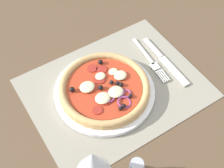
# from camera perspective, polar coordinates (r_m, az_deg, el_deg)

# --- Properties ---
(ground_plane) EXTENTS (1.90, 1.40, 0.02)m
(ground_plane) POSITION_cam_1_polar(r_m,az_deg,el_deg) (0.85, 0.57, -1.25)
(ground_plane) COLOR brown
(placemat) EXTENTS (0.46, 0.35, 0.00)m
(placemat) POSITION_cam_1_polar(r_m,az_deg,el_deg) (0.84, 0.58, -0.70)
(placemat) COLOR gray
(placemat) RESTS_ON ground_plane
(plate) EXTENTS (0.26, 0.26, 0.01)m
(plate) POSITION_cam_1_polar(r_m,az_deg,el_deg) (0.82, -1.53, -1.17)
(plate) COLOR white
(plate) RESTS_ON placemat
(pizza) EXTENTS (0.24, 0.24, 0.03)m
(pizza) POSITION_cam_1_polar(r_m,az_deg,el_deg) (0.81, -1.51, -0.49)
(pizza) COLOR tan
(pizza) RESTS_ON plate
(fork) EXTENTS (0.03, 0.18, 0.00)m
(fork) POSITION_cam_1_polar(r_m,az_deg,el_deg) (0.90, 7.15, 4.04)
(fork) COLOR silver
(fork) RESTS_ON placemat
(knife) EXTENTS (0.02, 0.20, 0.01)m
(knife) POSITION_cam_1_polar(r_m,az_deg,el_deg) (0.90, 9.62, 4.09)
(knife) COLOR silver
(knife) RESTS_ON placemat
(wine_glass) EXTENTS (0.07, 0.07, 0.15)m
(wine_glass) POSITION_cam_1_polar(r_m,az_deg,el_deg) (0.63, -3.47, -14.38)
(wine_glass) COLOR silver
(wine_glass) RESTS_ON ground_plane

